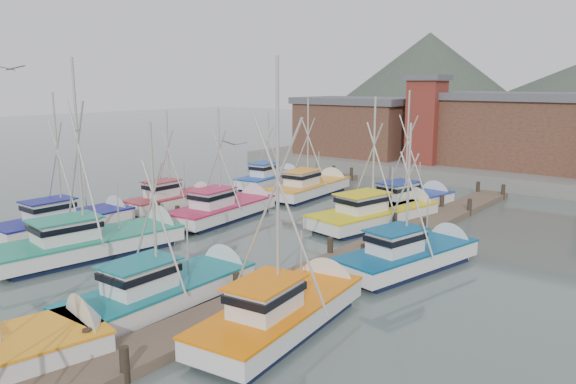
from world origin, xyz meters
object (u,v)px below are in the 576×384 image
Objects in this scene: boat_4 at (100,241)px; boat_8 at (227,209)px; boat_12 at (312,187)px; lookout_tower at (426,119)px.

boat_4 reaches higher than boat_8.
boat_4 is 19.93m from boat_12.
boat_8 is 9.96m from boat_12.
boat_8 is at bearing 99.57° from boat_4.
lookout_tower is 0.91× the size of boat_8.
boat_12 is at bearing -100.29° from lookout_tower.
lookout_tower is at bearing 94.19° from boat_4.
boat_12 is at bearing 84.89° from boat_8.
boat_12 is at bearing 99.23° from boat_4.
lookout_tower is at bearing 74.93° from boat_12.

